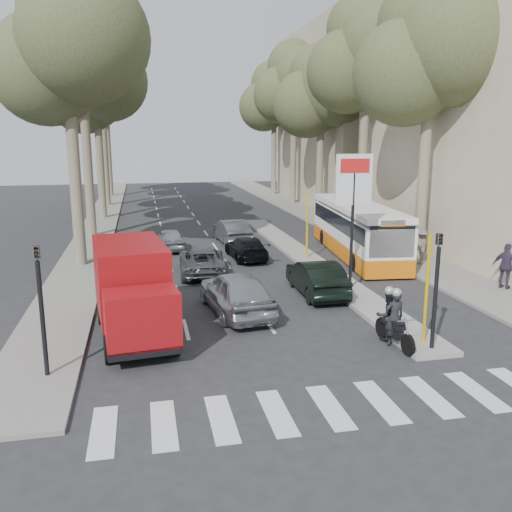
{
  "coord_description": "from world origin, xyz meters",
  "views": [
    {
      "loc": [
        -4.95,
        -15.13,
        6.29
      ],
      "look_at": [
        -0.59,
        5.48,
        1.6
      ],
      "focal_mm": 38.0,
      "sensor_mm": 36.0,
      "label": 1
    }
  ],
  "objects_px": {
    "dark_hatchback": "(316,278)",
    "city_bus": "(357,228)",
    "silver_hatchback": "(236,292)",
    "motorcycle": "(391,318)",
    "red_truck": "(133,289)"
  },
  "relations": [
    {
      "from": "dark_hatchback",
      "to": "red_truck",
      "type": "relative_size",
      "value": 0.75
    },
    {
      "from": "dark_hatchback",
      "to": "silver_hatchback",
      "type": "bearing_deg",
      "value": 25.68
    },
    {
      "from": "red_truck",
      "to": "city_bus",
      "type": "relative_size",
      "value": 0.53
    },
    {
      "from": "red_truck",
      "to": "silver_hatchback",
      "type": "bearing_deg",
      "value": 15.94
    },
    {
      "from": "dark_hatchback",
      "to": "motorcycle",
      "type": "height_order",
      "value": "motorcycle"
    },
    {
      "from": "dark_hatchback",
      "to": "city_bus",
      "type": "bearing_deg",
      "value": -123.22
    },
    {
      "from": "motorcycle",
      "to": "city_bus",
      "type": "bearing_deg",
      "value": 67.86
    },
    {
      "from": "silver_hatchback",
      "to": "red_truck",
      "type": "height_order",
      "value": "red_truck"
    },
    {
      "from": "city_bus",
      "to": "red_truck",
      "type": "bearing_deg",
      "value": -134.07
    },
    {
      "from": "silver_hatchback",
      "to": "city_bus",
      "type": "relative_size",
      "value": 0.43
    },
    {
      "from": "city_bus",
      "to": "dark_hatchback",
      "type": "bearing_deg",
      "value": -118.01
    },
    {
      "from": "silver_hatchback",
      "to": "city_bus",
      "type": "height_order",
      "value": "city_bus"
    },
    {
      "from": "silver_hatchback",
      "to": "city_bus",
      "type": "xyz_separation_m",
      "value": [
        7.98,
        8.22,
        0.69
      ]
    },
    {
      "from": "red_truck",
      "to": "motorcycle",
      "type": "height_order",
      "value": "red_truck"
    },
    {
      "from": "dark_hatchback",
      "to": "red_truck",
      "type": "bearing_deg",
      "value": 24.55
    }
  ]
}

